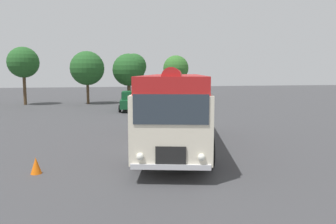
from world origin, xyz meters
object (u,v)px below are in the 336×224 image
at_px(car_near_left, 131,101).
at_px(traffic_cone, 36,166).
at_px(vintage_bus, 175,105).
at_px(car_mid_left, 162,100).

bearing_deg(car_near_left, traffic_cone, -104.90).
xyz_separation_m(vintage_bus, car_near_left, (-0.71, 14.46, -1.05)).
distance_m(vintage_bus, traffic_cone, 6.26).
height_order(vintage_bus, traffic_cone, vintage_bus).
distance_m(car_mid_left, traffic_cone, 18.65).
distance_m(car_near_left, traffic_cone, 17.95).
relative_size(vintage_bus, traffic_cone, 18.87).
relative_size(vintage_bus, car_mid_left, 2.39).
bearing_deg(traffic_cone, car_near_left, 75.10).
distance_m(car_near_left, car_mid_left, 2.69).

